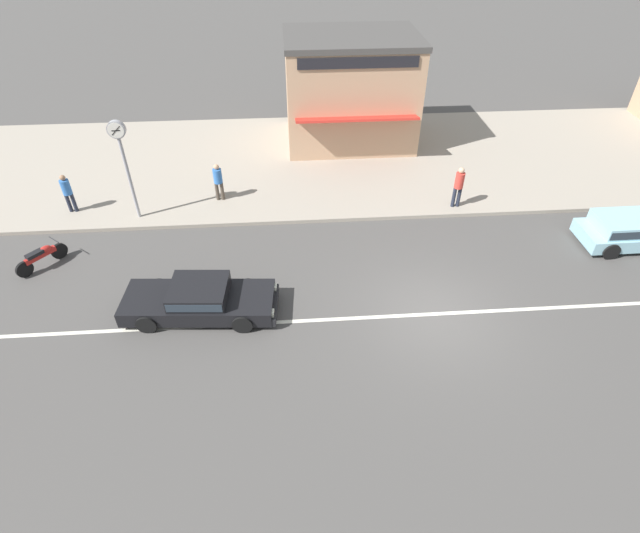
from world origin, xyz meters
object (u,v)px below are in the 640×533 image
hatchback_pale_blue_2 (627,230)px  pedestrian_far_end (459,184)px  pedestrian_near_clock (218,180)px  pedestrian_by_shop (67,191)px  sedan_black_0 (200,299)px  street_clock (122,149)px  motorcycle_1 (41,256)px  shopfront_mid_block (350,90)px

hatchback_pale_blue_2 → pedestrian_far_end: bearing=153.3°
pedestrian_near_clock → pedestrian_by_shop: size_ratio=0.99×
sedan_black_0 → street_clock: street_clock is taller
motorcycle_1 → shopfront_mid_block: (11.43, 9.04, 2.14)m
pedestrian_near_clock → pedestrian_by_shop: bearing=-175.2°
street_clock → hatchback_pale_blue_2: bearing=-9.2°
sedan_black_0 → motorcycle_1: size_ratio=3.25×
pedestrian_far_end → shopfront_mid_block: (-3.45, 6.52, 1.43)m
hatchback_pale_blue_2 → motorcycle_1: size_ratio=2.46×
hatchback_pale_blue_2 → street_clock: size_ratio=0.93×
shopfront_mid_block → pedestrian_far_end: bearing=-62.1°
hatchback_pale_blue_2 → pedestrian_by_shop: (-20.24, 3.44, 0.46)m
motorcycle_1 → pedestrian_far_end: bearing=9.6°
street_clock → pedestrian_far_end: street_clock is taller
motorcycle_1 → pedestrian_far_end: (14.88, 2.52, 0.71)m
motorcycle_1 → pedestrian_far_end: 15.11m
sedan_black_0 → pedestrian_near_clock: size_ratio=3.04×
motorcycle_1 → hatchback_pale_blue_2: bearing=-0.5°
shopfront_mid_block → street_clock: bearing=-144.1°
pedestrian_far_end → sedan_black_0: bearing=-150.9°
motorcycle_1 → pedestrian_near_clock: bearing=33.5°
sedan_black_0 → pedestrian_near_clock: (0.06, 6.39, 0.51)m
pedestrian_by_shop → motorcycle_1: bearing=-90.2°
hatchback_pale_blue_2 → street_clock: 18.01m
pedestrian_by_shop → pedestrian_far_end: bearing=-2.8°
street_clock → pedestrian_near_clock: size_ratio=2.47×
motorcycle_1 → street_clock: 4.53m
motorcycle_1 → shopfront_mid_block: size_ratio=0.24×
motorcycle_1 → pedestrian_near_clock: pedestrian_near_clock is taller
street_clock → pedestrian_by_shop: size_ratio=2.45×
sedan_black_0 → street_clock: (-2.94, 5.35, 2.41)m
sedan_black_0 → hatchback_pale_blue_2: (14.68, 2.48, 0.05)m
hatchback_pale_blue_2 → pedestrian_by_shop: pedestrian_by_shop is taller
shopfront_mid_block → hatchback_pale_blue_2: bearing=-46.3°
street_clock → shopfront_mid_block: shopfront_mid_block is taller
pedestrian_far_end → hatchback_pale_blue_2: bearing=-26.7°
hatchback_pale_blue_2 → motorcycle_1: (-20.25, 0.18, -0.17)m
motorcycle_1 → shopfront_mid_block: 14.73m
sedan_black_0 → pedestrian_by_shop: (-5.56, 5.92, 0.52)m
sedan_black_0 → pedestrian_far_end: (9.31, 5.18, 0.59)m
sedan_black_0 → pedestrian_far_end: size_ratio=2.79×
hatchback_pale_blue_2 → pedestrian_far_end: size_ratio=2.12×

